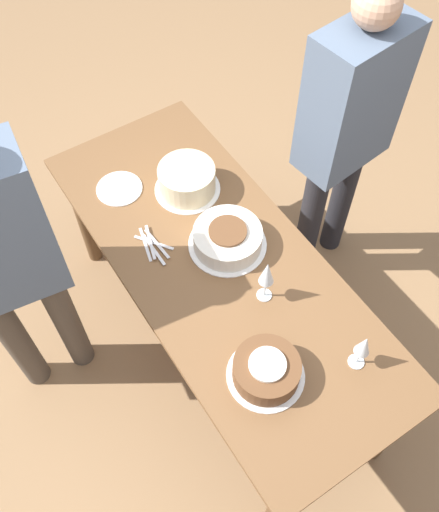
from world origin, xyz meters
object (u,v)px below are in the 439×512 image
object	(u,v)px
cake_center_white	(228,238)
cake_front_chocolate	(266,370)
person_watching	(347,124)
wine_glass_near	(267,274)
cake_back_decorated	(187,180)
wine_glass_far	(364,346)

from	to	relation	value
cake_center_white	cake_front_chocolate	bearing A→B (deg)	-20.08
cake_front_chocolate	person_watching	bearing A→B (deg)	126.90
wine_glass_near	cake_front_chocolate	bearing A→B (deg)	-34.68
cake_center_white	cake_front_chocolate	world-z (taller)	cake_front_chocolate
cake_front_chocolate	wine_glass_near	size ratio (longest dim) A/B	1.25
cake_back_decorated	person_watching	size ratio (longest dim) A/B	0.18
cake_front_chocolate	wine_glass_near	distance (m)	0.33
cake_center_white	cake_front_chocolate	size ratio (longest dim) A/B	1.15
cake_center_white	wine_glass_far	size ratio (longest dim) A/B	1.67
cake_back_decorated	wine_glass_near	xyz separation A→B (m)	(0.60, -0.03, 0.09)
cake_back_decorated	wine_glass_near	size ratio (longest dim) A/B	1.29
cake_front_chocolate	wine_glass_far	distance (m)	0.33
cake_center_white	wine_glass_near	size ratio (longest dim) A/B	1.45
cake_center_white	cake_back_decorated	size ratio (longest dim) A/B	1.12
cake_center_white	cake_front_chocolate	xyz separation A→B (m)	(0.53, -0.19, 0.00)
cake_front_chocolate	wine_glass_far	world-z (taller)	wine_glass_far
wine_glass_far	person_watching	xyz separation A→B (m)	(-0.78, 0.57, 0.08)
wine_glass_near	wine_glass_far	bearing A→B (deg)	16.00
person_watching	wine_glass_far	bearing A→B (deg)	47.21
cake_center_white	wine_glass_near	world-z (taller)	wine_glass_near
wine_glass_far	person_watching	size ratio (longest dim) A/B	0.12
wine_glass_near	wine_glass_far	xyz separation A→B (m)	(0.39, 0.11, -0.02)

